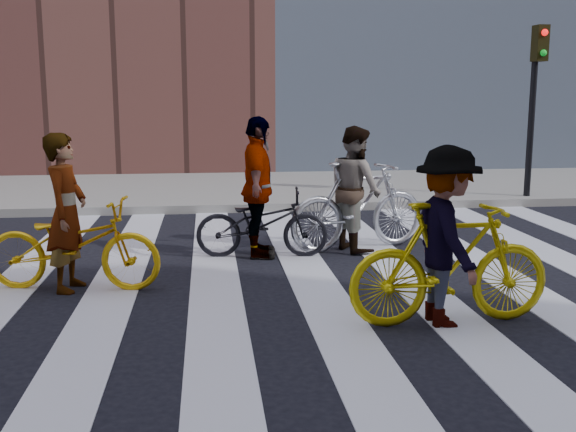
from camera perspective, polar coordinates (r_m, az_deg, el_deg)
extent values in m
plane|color=black|center=(7.32, 7.00, -6.33)|extent=(100.00, 100.00, 0.00)
cube|color=gray|center=(14.54, -0.05, 2.34)|extent=(100.00, 5.00, 0.15)
cube|color=silver|center=(7.19, -14.98, -6.87)|extent=(0.55, 10.00, 0.01)
cube|color=silver|center=(7.11, -6.11, -6.75)|extent=(0.55, 10.00, 0.01)
cube|color=silver|center=(7.21, 2.72, -6.47)|extent=(0.55, 10.00, 0.01)
cube|color=silver|center=(7.46, 11.12, -6.07)|extent=(0.55, 10.00, 0.01)
cube|color=silver|center=(7.87, 18.81, -5.58)|extent=(0.55, 10.00, 0.01)
cylinder|color=black|center=(13.66, 19.90, 7.65)|extent=(0.12, 0.12, 3.20)
cube|color=black|center=(13.55, 20.56, 13.53)|extent=(0.22, 0.28, 0.65)
sphere|color=red|center=(13.43, 20.91, 14.31)|extent=(0.12, 0.12, 0.12)
sphere|color=#0CCC26|center=(13.40, 20.81, 12.78)|extent=(0.12, 0.12, 0.12)
imported|color=yellow|center=(7.56, -17.73, -2.32)|extent=(1.97, 0.97, 0.99)
imported|color=silver|center=(9.10, 5.99, 0.86)|extent=(2.08, 1.11, 1.20)
imported|color=#D5BE0B|center=(6.29, 13.60, -3.94)|extent=(1.91, 0.61, 1.14)
imported|color=black|center=(8.67, -2.22, -0.61)|extent=(1.74, 0.75, 0.89)
imported|color=slate|center=(7.51, -18.24, 0.28)|extent=(0.50, 0.68, 1.69)
imported|color=slate|center=(9.05, 5.71, 2.33)|extent=(0.84, 0.96, 1.67)
imported|color=slate|center=(6.21, 13.26, -1.71)|extent=(0.65, 1.08, 1.64)
imported|color=slate|center=(8.59, -2.57, 2.40)|extent=(0.54, 1.10, 1.81)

